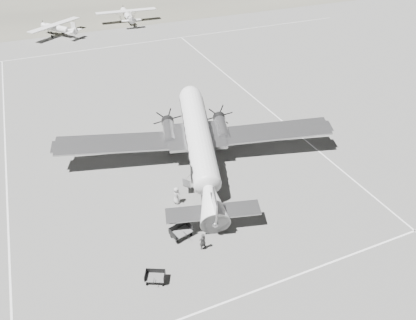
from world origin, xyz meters
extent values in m
plane|color=slate|center=(0.00, 0.00, 0.00)|extent=(260.00, 260.00, 0.00)
cube|color=silver|center=(0.00, -14.00, 0.01)|extent=(60.00, 0.15, 0.01)
cube|color=silver|center=(12.00, 0.00, 0.01)|extent=(0.15, 80.00, 0.01)
cube|color=silver|center=(-18.00, 10.00, 0.01)|extent=(0.15, 60.00, 0.01)
cube|color=silver|center=(0.00, 40.00, 0.01)|extent=(90.00, 0.15, 0.01)
imported|color=#313131|center=(-4.40, -8.96, 0.77)|extent=(0.61, 0.44, 1.53)
imported|color=#B0B0AD|center=(-5.00, -5.38, 0.79)|extent=(0.89, 0.96, 1.58)
imported|color=#A9A9A7|center=(-4.38, -3.09, 0.81)|extent=(0.76, 0.92, 1.62)
camera|label=1|loc=(-12.68, -29.07, 23.07)|focal=35.00mm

